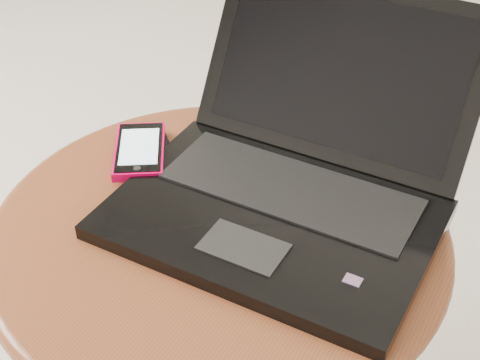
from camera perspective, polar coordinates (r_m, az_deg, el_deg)
The scene contains 4 objects.
table at distance 0.90m, azimuth -1.66°, elevation -8.03°, with size 0.56×0.56×0.44m.
laptop at distance 0.84m, azimuth 4.28°, elevation 0.50°, with size 0.37×0.38×0.22m.
phone_black at distance 0.94m, azimuth -7.34°, elevation 2.04°, with size 0.13×0.12×0.01m.
phone_pink at distance 0.93m, azimuth -8.20°, elevation 2.40°, with size 0.12×0.14×0.01m.
Camera 1 is at (0.27, -0.45, 0.98)m, focal length 52.21 mm.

